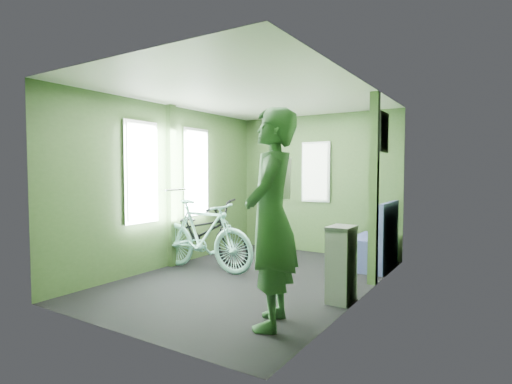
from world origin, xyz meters
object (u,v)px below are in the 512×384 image
Objects in this scene: bicycle_mint at (203,270)px; bench_seat at (375,248)px; passenger at (271,218)px; waste_box at (341,264)px; bicycle_black at (201,263)px.

bicycle_mint is 2.42m from bench_seat.
passenger reaches higher than waste_box.
passenger reaches higher than bicycle_black.
waste_box reaches higher than bicycle_mint.
bicycle_black reaches higher than bicycle_mint.
bicycle_black is 2.48m from waste_box.
bench_seat is at bearing 155.59° from passenger.
waste_box reaches higher than bicycle_black.
bicycle_mint is (0.31, -0.31, 0.00)m from bicycle_black.
bicycle_mint is 2.13m from waste_box.
bicycle_black is 2.23× the size of waste_box.
waste_box is 1.67m from bench_seat.
bicycle_black is 1.89× the size of bench_seat.
passenger reaches higher than bicycle_mint.
bicycle_black is at bearing -154.92° from bench_seat.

